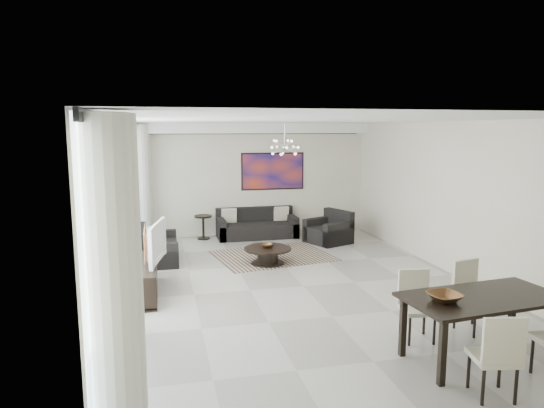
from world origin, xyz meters
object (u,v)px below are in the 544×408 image
object	(u,v)px
tv_console	(142,279)
dining_table	(483,303)
sofa_main	(257,227)
television	(151,242)
coffee_table	(268,255)

from	to	relation	value
tv_console	dining_table	bearing A→B (deg)	-39.33
sofa_main	tv_console	world-z (taller)	sofa_main
television	dining_table	size ratio (longest dim) A/B	0.58
coffee_table	dining_table	distance (m)	4.94
tv_console	dining_table	xyz separation A→B (m)	(4.04, -3.31, 0.44)
coffee_table	tv_console	xyz separation A→B (m)	(-2.46, -1.34, 0.08)
coffee_table	television	world-z (taller)	television
tv_console	dining_table	size ratio (longest dim) A/B	0.87
tv_console	television	size ratio (longest dim) A/B	1.51
sofa_main	television	bearing A→B (deg)	-124.26
sofa_main	dining_table	bearing A→B (deg)	-79.71
television	dining_table	distance (m)	5.15
coffee_table	sofa_main	size ratio (longest dim) A/B	0.48
sofa_main	tv_console	size ratio (longest dim) A/B	1.17
coffee_table	dining_table	bearing A→B (deg)	-71.24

